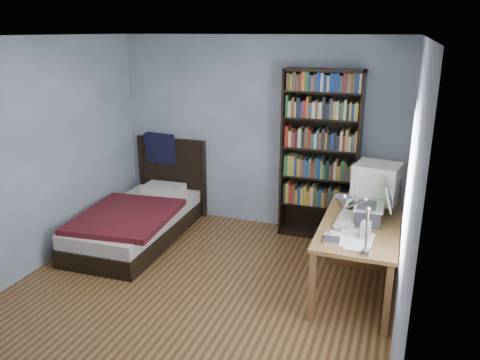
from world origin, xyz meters
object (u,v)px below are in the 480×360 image
at_px(soda_can, 350,206).
at_px(speaker, 366,230).
at_px(desk, 363,233).
at_px(desk_lamp, 347,210).
at_px(laptop, 370,212).
at_px(keyboard, 347,219).
at_px(crt_monitor, 376,183).
at_px(bookshelf, 320,156).
at_px(bed, 140,218).

bearing_deg(soda_can, speaker, -71.78).
relative_size(desk, desk_lamp, 2.38).
bearing_deg(desk, laptop, -80.10).
height_order(speaker, soda_can, speaker).
height_order(desk_lamp, keyboard, desk_lamp).
bearing_deg(desk, speaker, -85.15).
bearing_deg(keyboard, soda_can, 93.25).
relative_size(crt_monitor, speaker, 3.02).
distance_m(desk, speaker, 0.95).
bearing_deg(bookshelf, bed, -159.39).
distance_m(desk, laptop, 0.64).
bearing_deg(desk, soda_can, -122.50).
height_order(desk_lamp, bed, desk_lamp).
distance_m(desk_lamp, soda_can, 1.47).
height_order(laptop, keyboard, laptop).
xyz_separation_m(laptop, soda_can, (-0.22, 0.25, -0.06)).
xyz_separation_m(desk_lamp, keyboard, (-0.11, 1.11, -0.53)).
bearing_deg(desk, bed, -177.64).
bearing_deg(laptop, bed, 172.94).
bearing_deg(desk_lamp, laptop, 84.54).
bearing_deg(crt_monitor, keyboard, -116.22).
distance_m(desk, bed, 2.78).
distance_m(crt_monitor, bookshelf, 1.03).
distance_m(desk_lamp, speaker, 0.88).
distance_m(keyboard, bookshelf, 1.32).
xyz_separation_m(soda_can, bookshelf, (-0.50, 0.91, 0.27)).
bearing_deg(bed, desk_lamp, -28.42).
xyz_separation_m(desk, bookshelf, (-0.64, 0.69, 0.65)).
distance_m(speaker, soda_can, 0.68).
height_order(laptop, bed, laptop).
height_order(soda_can, bed, bed).
bearing_deg(desk_lamp, bed, 151.58).
xyz_separation_m(speaker, soda_can, (-0.21, 0.64, -0.02)).
distance_m(desk_lamp, keyboard, 1.23).
bearing_deg(keyboard, speaker, -58.66).
relative_size(desk, soda_can, 13.56).
xyz_separation_m(desk, keyboard, (-0.13, -0.49, 0.33)).
bearing_deg(desk_lamp, desk, 89.05).
xyz_separation_m(desk_lamp, soda_can, (-0.11, 1.38, -0.49)).
bearing_deg(bookshelf, speaker, -65.35).
bearing_deg(desk_lamp, bookshelf, 104.96).
distance_m(crt_monitor, bed, 2.96).
bearing_deg(desk, crt_monitor, -23.29).
distance_m(laptop, bed, 2.94).
height_order(crt_monitor, speaker, crt_monitor).
bearing_deg(soda_can, desk, 57.50).
relative_size(desk, speaker, 9.71).
xyz_separation_m(desk, desk_lamp, (-0.03, -1.60, 0.86)).
relative_size(bookshelf, bed, 1.01).
height_order(speaker, bookshelf, bookshelf).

